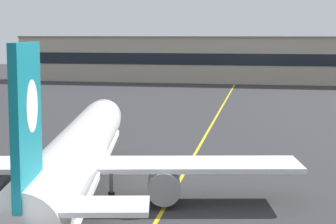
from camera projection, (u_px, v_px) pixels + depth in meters
The scene contains 4 objects.
taxiway_centreline at pixel (192, 158), 60.61m from camera, with size 0.30×180.00×0.01m, color yellow.
airliner_foreground at pixel (76, 157), 44.13m from camera, with size 32.27×41.09×11.65m.
safety_cone_by_nose_gear at pixel (148, 159), 59.20m from camera, with size 0.44×0.44×0.55m.
terminal_building at pixel (303, 60), 150.81m from camera, with size 142.96×12.40×11.40m.
Camera 1 is at (10.34, -28.72, 12.03)m, focal length 66.82 mm.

